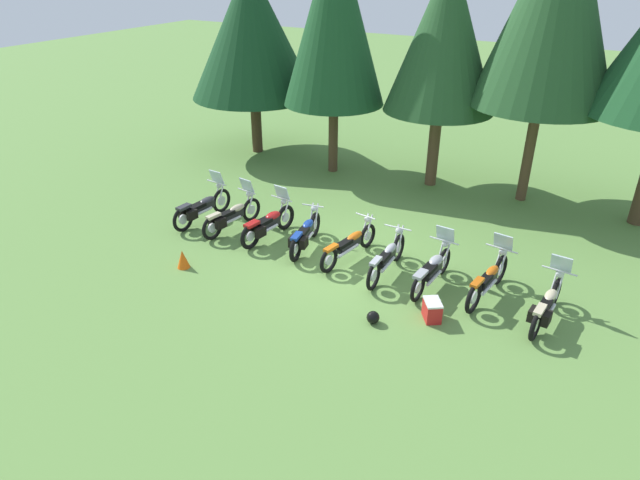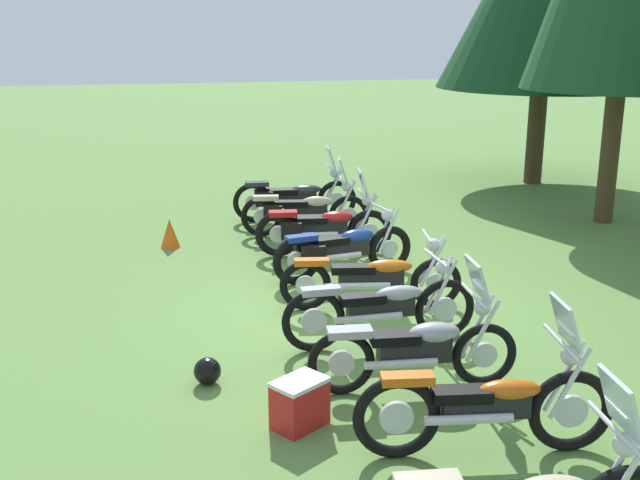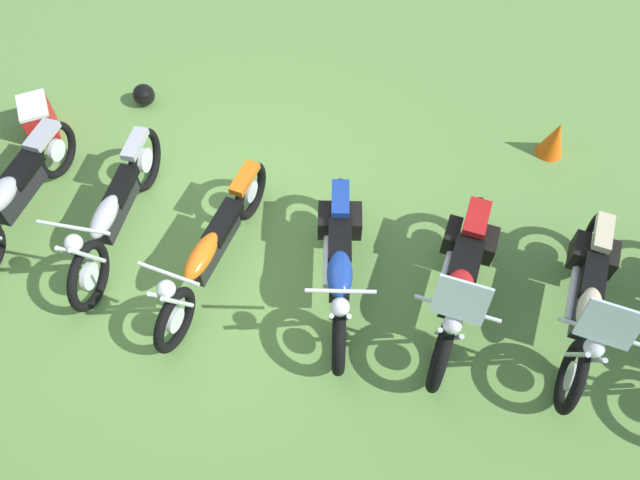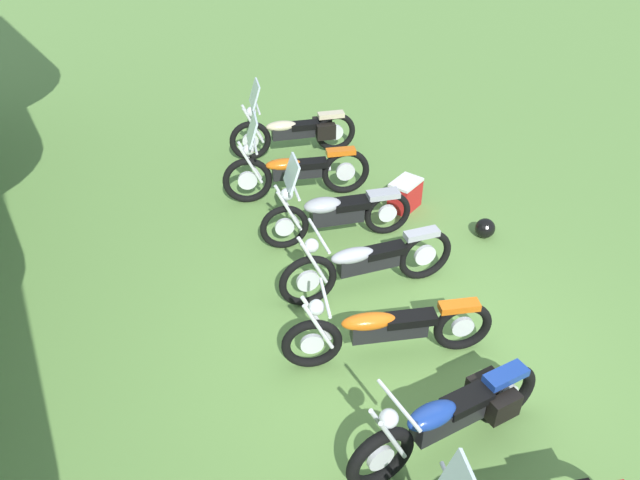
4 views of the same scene
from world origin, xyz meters
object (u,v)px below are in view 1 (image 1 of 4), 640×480
at_px(motorcycle_4, 350,244).
at_px(picnic_cooler, 432,310).
at_px(motorcycle_1, 231,215).
at_px(pine_tree_0, 251,31).
at_px(motorcycle_2, 268,223).
at_px(motorcycle_5, 387,258).
at_px(pine_tree_1, 335,16).
at_px(motorcycle_0, 202,207).
at_px(motorcycle_3, 305,234).
at_px(pine_tree_2, 445,34).
at_px(pine_tree_3, 557,1).
at_px(dropped_helmet, 373,317).
at_px(motorcycle_8, 547,305).
at_px(motorcycle_6, 433,269).
at_px(traffic_cone, 183,259).
at_px(motorcycle_7, 489,279).

distance_m(motorcycle_4, picnic_cooler, 3.13).
distance_m(motorcycle_1, pine_tree_0, 8.06).
bearing_deg(motorcycle_4, motorcycle_2, 101.83).
height_order(motorcycle_5, pine_tree_1, pine_tree_1).
height_order(motorcycle_0, motorcycle_3, motorcycle_0).
xyz_separation_m(motorcycle_4, pine_tree_0, (-7.03, 5.96, 4.06)).
bearing_deg(pine_tree_2, motorcycle_0, -128.57).
distance_m(motorcycle_0, motorcycle_5, 5.88).
xyz_separation_m(motorcycle_4, picnic_cooler, (2.74, -1.50, -0.19)).
xyz_separation_m(motorcycle_3, pine_tree_1, (-2.12, 5.57, 4.79)).
height_order(pine_tree_2, pine_tree_3, pine_tree_3).
bearing_deg(motorcycle_1, dropped_helmet, -102.20).
relative_size(motorcycle_8, pine_tree_0, 0.32).
height_order(motorcycle_6, dropped_helmet, motorcycle_6).
bearing_deg(dropped_helmet, motorcycle_8, 29.51).
height_order(motorcycle_0, motorcycle_2, motorcycle_0).
height_order(motorcycle_0, dropped_helmet, motorcycle_0).
height_order(motorcycle_1, motorcycle_2, motorcycle_2).
distance_m(pine_tree_3, traffic_cone, 12.17).
relative_size(motorcycle_4, pine_tree_0, 0.34).
xyz_separation_m(motorcycle_4, motorcycle_8, (4.88, -0.45, 0.03)).
relative_size(motorcycle_5, picnic_cooler, 3.91).
height_order(picnic_cooler, traffic_cone, traffic_cone).
bearing_deg(motorcycle_6, dropped_helmet, 168.94).
height_order(motorcycle_7, traffic_cone, motorcycle_7).
bearing_deg(motorcycle_6, motorcycle_4, 89.79).
height_order(motorcycle_1, motorcycle_3, motorcycle_1).
height_order(motorcycle_1, motorcycle_8, motorcycle_1).
relative_size(motorcycle_6, dropped_helmet, 7.58).
distance_m(motorcycle_1, dropped_helmet, 5.75).
bearing_deg(pine_tree_2, picnic_cooler, -70.62).
xyz_separation_m(motorcycle_7, pine_tree_3, (-0.47, 6.19, 5.40)).
distance_m(motorcycle_0, motorcycle_4, 4.75).
bearing_deg(pine_tree_2, motorcycle_6, -70.64).
xyz_separation_m(motorcycle_1, pine_tree_2, (3.76, 6.12, 4.38)).
height_order(motorcycle_6, pine_tree_3, pine_tree_3).
relative_size(pine_tree_1, dropped_helmet, 28.63).
distance_m(motorcycle_8, pine_tree_0, 14.12).
relative_size(pine_tree_0, pine_tree_2, 0.95).
bearing_deg(pine_tree_1, motorcycle_3, -69.13).
bearing_deg(dropped_helmet, pine_tree_1, 123.33).
relative_size(motorcycle_5, pine_tree_2, 0.32).
bearing_deg(pine_tree_3, pine_tree_2, -176.54).
xyz_separation_m(motorcycle_2, motorcycle_4, (2.46, 0.09, -0.04)).
xyz_separation_m(motorcycle_1, motorcycle_3, (2.37, 0.07, -0.02)).
relative_size(motorcycle_1, motorcycle_6, 1.04).
xyz_separation_m(pine_tree_2, pine_tree_3, (2.97, 0.18, 1.03)).
bearing_deg(traffic_cone, motorcycle_6, 21.15).
bearing_deg(traffic_cone, motorcycle_5, 25.77).
height_order(motorcycle_3, picnic_cooler, motorcycle_3).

